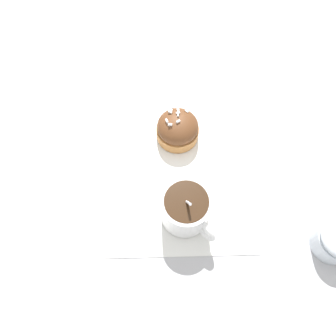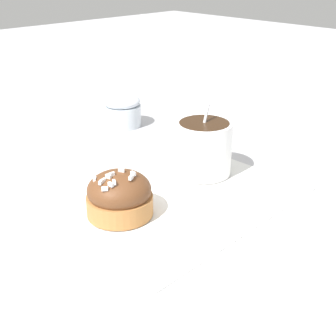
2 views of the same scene
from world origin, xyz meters
The scene contains 5 objects.
ground_plane centered at (0.00, 0.00, 0.00)m, with size 3.00×3.00×0.00m, color #B2B2B7.
paper_napkin centered at (0.00, 0.00, 0.00)m, with size 0.30×0.26×0.00m.
coffee_cup centered at (-0.08, -0.01, 0.04)m, with size 0.09×0.09×0.10m.
frosted_pastry centered at (0.08, 0.00, 0.03)m, with size 0.08×0.08×0.06m.
sugar_bowl centered at (-0.13, -0.25, 0.03)m, with size 0.07×0.07×0.06m.
Camera 2 is at (0.37, 0.38, 0.28)m, focal length 50.00 mm.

